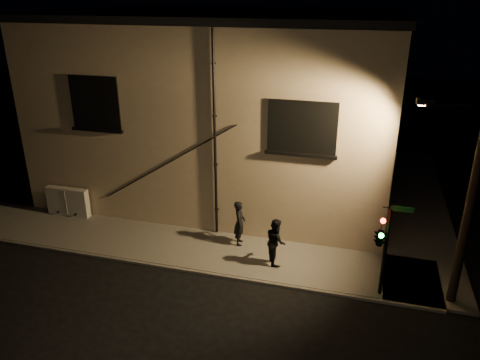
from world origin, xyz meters
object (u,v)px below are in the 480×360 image
(pedestrian_b, at_px, (276,241))
(traffic_signal, at_px, (381,237))
(pedestrian_a, at_px, (240,223))
(utility_cabinet, at_px, (68,202))
(streetlamp_pole, at_px, (467,200))

(pedestrian_b, xyz_separation_m, traffic_signal, (3.63, -1.07, 1.32))
(pedestrian_a, height_order, pedestrian_b, pedestrian_a)
(utility_cabinet, relative_size, pedestrian_b, 1.11)
(pedestrian_a, distance_m, streetlamp_pole, 8.33)
(utility_cabinet, xyz_separation_m, traffic_signal, (13.53, -2.49, 1.56))
(pedestrian_b, bearing_deg, traffic_signal, -131.67)
(pedestrian_a, bearing_deg, traffic_signal, -120.95)
(utility_cabinet, distance_m, pedestrian_b, 10.00)
(pedestrian_b, relative_size, streetlamp_pole, 0.26)
(utility_cabinet, bearing_deg, pedestrian_b, -8.17)
(utility_cabinet, distance_m, pedestrian_a, 8.23)
(streetlamp_pole, bearing_deg, utility_cabinet, 172.59)
(streetlamp_pole, bearing_deg, pedestrian_a, 167.95)
(utility_cabinet, height_order, streetlamp_pole, streetlamp_pole)
(pedestrian_a, height_order, streetlamp_pole, streetlamp_pole)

